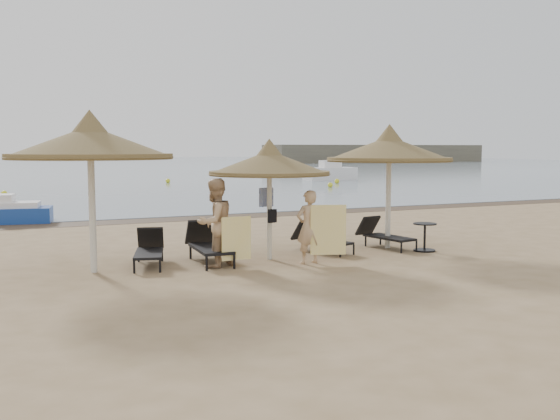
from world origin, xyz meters
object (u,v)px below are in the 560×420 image
(lounger_far_right, at_px, (383,234))
(palapa_left, at_px, (90,143))
(lounger_near_left, at_px, (208,244))
(lounger_far_left, at_px, (149,249))
(person_left, at_px, (215,216))
(person_right, at_px, (309,221))
(palapa_right, at_px, (389,150))
(pedal_boat, at_px, (18,212))
(palapa_center, at_px, (269,163))
(lounger_near_right, at_px, (319,238))
(side_table, at_px, (425,238))

(lounger_far_right, bearing_deg, palapa_left, 172.74)
(lounger_near_left, distance_m, lounger_far_right, 4.64)
(palapa_left, relative_size, lounger_far_left, 1.84)
(person_left, bearing_deg, person_right, 141.37)
(palapa_right, distance_m, pedal_boat, 12.86)
(palapa_left, distance_m, palapa_right, 7.19)
(palapa_center, xyz_separation_m, palapa_right, (3.35, 0.24, 0.31))
(palapa_left, distance_m, lounger_near_right, 5.83)
(palapa_right, bearing_deg, lounger_near_right, 172.85)
(lounger_far_left, height_order, person_left, person_left)
(pedal_boat, bearing_deg, palapa_left, -73.36)
(lounger_near_right, relative_size, pedal_boat, 0.76)
(palapa_left, height_order, person_right, palapa_left)
(palapa_left, xyz_separation_m, side_table, (7.74, -0.65, -2.28))
(palapa_right, bearing_deg, lounger_far_left, 177.61)
(lounger_near_left, height_order, lounger_near_right, lounger_near_left)
(lounger_far_left, relative_size, pedal_boat, 0.79)
(palapa_center, distance_m, person_right, 1.59)
(lounger_far_left, xyz_separation_m, lounger_far_right, (5.91, -0.11, -0.00))
(person_right, bearing_deg, lounger_near_left, -33.45)
(lounger_far_left, relative_size, lounger_near_left, 0.89)
(lounger_near_left, bearing_deg, lounger_far_right, 3.90)
(lounger_near_left, xyz_separation_m, person_left, (-0.05, -0.68, 0.69))
(lounger_near_right, xyz_separation_m, person_right, (-0.95, -1.29, 0.60))
(palapa_center, relative_size, lounger_far_left, 1.53)
(palapa_right, xyz_separation_m, lounger_far_left, (-5.97, 0.25, -2.13))
(palapa_right, bearing_deg, palapa_left, -179.08)
(palapa_left, height_order, lounger_far_right, palapa_left)
(lounger_far_left, height_order, lounger_near_right, lounger_far_left)
(person_left, height_order, person_right, person_left)
(person_right, bearing_deg, palapa_right, -161.40)
(palapa_left, xyz_separation_m, lounger_far_left, (1.21, 0.37, -2.26))
(lounger_near_left, xyz_separation_m, person_right, (1.92, -1.16, 0.54))
(lounger_far_right, xyz_separation_m, pedal_boat, (-8.25, 9.46, 0.02))
(palapa_left, relative_size, lounger_near_right, 1.93)
(lounger_far_right, bearing_deg, person_right, -165.65)
(pedal_boat, bearing_deg, palapa_center, -53.20)
(palapa_center, height_order, pedal_boat, palapa_center)
(palapa_right, bearing_deg, person_left, -173.14)
(lounger_near_left, relative_size, person_left, 0.92)
(lounger_near_left, xyz_separation_m, lounger_near_right, (2.87, 0.12, -0.07))
(person_right, bearing_deg, palapa_left, -14.27)
(palapa_left, height_order, lounger_far_left, palapa_left)
(palapa_left, bearing_deg, palapa_center, -1.81)
(palapa_left, xyz_separation_m, lounger_near_right, (5.36, 0.35, -2.28))
(pedal_boat, bearing_deg, lounger_far_left, -65.91)
(lounger_far_right, relative_size, person_right, 0.95)
(lounger_far_left, xyz_separation_m, pedal_boat, (-2.34, 9.34, 0.02))
(side_table, bearing_deg, person_right, -175.07)
(palapa_right, bearing_deg, person_right, -159.18)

